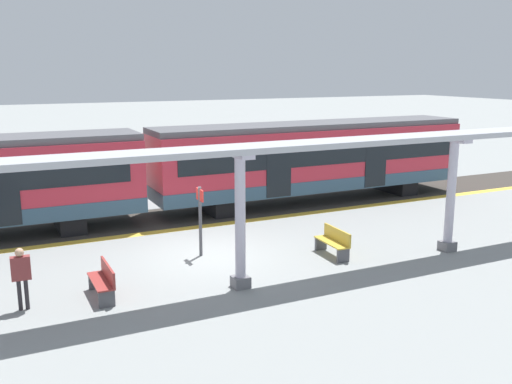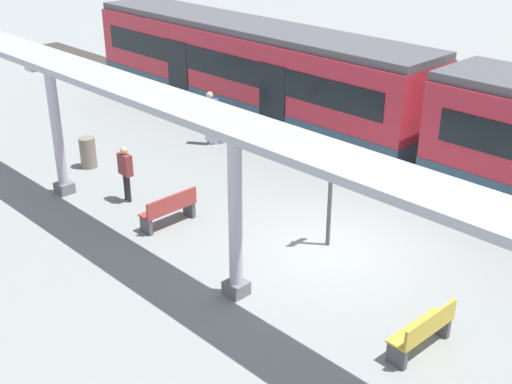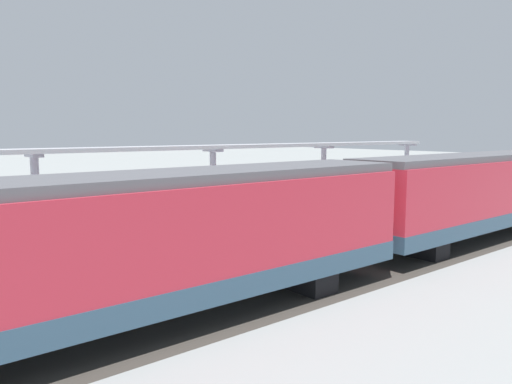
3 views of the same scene
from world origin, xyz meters
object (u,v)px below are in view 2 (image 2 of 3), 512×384
at_px(platform_info_sign, 330,194).
at_px(train_near_carriage, 249,71).
at_px(canopy_pillar_third, 235,215).
at_px(bench_mid_platform, 170,209).
at_px(trash_bin, 88,153).
at_px(passenger_by_the_benches, 125,167).
at_px(bench_near_end, 424,331).
at_px(passenger_waiting_near_edge, 210,112).
at_px(canopy_pillar_second, 57,130).

bearing_deg(platform_info_sign, train_near_carriage, -122.41).
xyz_separation_m(canopy_pillar_third, bench_mid_platform, (-0.91, -3.42, -1.40)).
bearing_deg(bench_mid_platform, train_near_carriage, -147.70).
distance_m(trash_bin, passenger_by_the_benches, 2.89).
height_order(bench_mid_platform, platform_info_sign, platform_info_sign).
bearing_deg(platform_info_sign, trash_bin, -79.59).
xyz_separation_m(trash_bin, passenger_by_the_benches, (0.52, 2.80, 0.51)).
bearing_deg(bench_near_end, passenger_waiting_near_edge, -111.39).
xyz_separation_m(train_near_carriage, platform_info_sign, (4.98, 7.84, -0.51)).
relative_size(canopy_pillar_second, passenger_waiting_near_edge, 2.05).
bearing_deg(canopy_pillar_third, bench_near_end, 107.42).
bearing_deg(canopy_pillar_third, bench_mid_platform, -104.95).
bearing_deg(platform_info_sign, bench_near_end, 64.38).
bearing_deg(train_near_carriage, trash_bin, -2.32).
bearing_deg(bench_mid_platform, canopy_pillar_second, -75.63).
bearing_deg(passenger_waiting_near_edge, bench_mid_platform, 38.92).
relative_size(bench_near_end, passenger_waiting_near_edge, 0.85).
distance_m(bench_near_end, platform_info_sign, 4.25).
bearing_deg(train_near_carriage, bench_near_end, 59.69).
distance_m(train_near_carriage, trash_bin, 6.62).
height_order(bench_mid_platform, trash_bin, trash_bin).
relative_size(train_near_carriage, bench_mid_platform, 9.57).
distance_m(bench_mid_platform, platform_info_sign, 4.07).
bearing_deg(passenger_waiting_near_edge, bench_near_end, 68.61).
bearing_deg(bench_near_end, bench_mid_platform, -87.94).
relative_size(canopy_pillar_second, bench_near_end, 2.40).
bearing_deg(trash_bin, canopy_pillar_second, 37.78).
bearing_deg(passenger_by_the_benches, canopy_pillar_second, -59.77).
bearing_deg(trash_bin, passenger_by_the_benches, 79.52).
height_order(trash_bin, platform_info_sign, platform_info_sign).
height_order(train_near_carriage, passenger_by_the_benches, train_near_carriage).
distance_m(canopy_pillar_third, passenger_by_the_benches, 5.49).
xyz_separation_m(train_near_carriage, canopy_pillar_third, (7.95, 7.87, 0.01)).
relative_size(canopy_pillar_third, platform_info_sign, 1.66).
height_order(platform_info_sign, passenger_by_the_benches, platform_info_sign).
relative_size(canopy_pillar_second, platform_info_sign, 1.66).
distance_m(bench_near_end, trash_bin, 11.86).
relative_size(bench_near_end, platform_info_sign, 0.69).
distance_m(canopy_pillar_third, trash_bin, 8.37).
xyz_separation_m(platform_info_sign, passenger_waiting_near_edge, (-2.41, -7.00, -0.22)).
bearing_deg(trash_bin, bench_near_end, 88.51).
distance_m(platform_info_sign, passenger_waiting_near_edge, 7.41).
relative_size(canopy_pillar_second, trash_bin, 3.91).
distance_m(canopy_pillar_second, trash_bin, 2.33).
bearing_deg(platform_info_sign, canopy_pillar_second, -66.91).
bearing_deg(bench_near_end, platform_info_sign, -115.62).
xyz_separation_m(bench_mid_platform, passenger_by_the_benches, (-0.05, -1.91, 0.53)).
relative_size(train_near_carriage, trash_bin, 15.43).
height_order(train_near_carriage, canopy_pillar_third, canopy_pillar_third).
relative_size(platform_info_sign, passenger_waiting_near_edge, 1.24).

